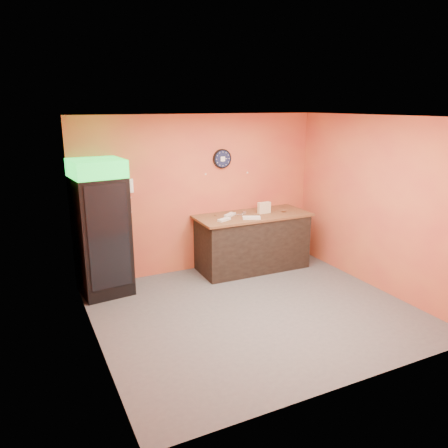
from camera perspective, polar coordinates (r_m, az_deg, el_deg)
floor at (r=6.62m, az=3.98°, el=-11.19°), size 4.50×4.50×0.00m
back_wall at (r=7.87m, az=-3.07°, el=3.96°), size 4.50×0.02×2.80m
left_wall at (r=5.40m, az=-16.96°, el=-2.08°), size 0.02×4.00×2.80m
right_wall at (r=7.48m, az=19.35°, el=2.49°), size 0.02×4.00×2.80m
ceiling at (r=5.92m, az=4.50°, el=13.81°), size 4.50×4.00×0.02m
beverage_cooler at (r=7.07m, az=-15.72°, el=-0.80°), size 0.83×0.84×2.16m
prep_counter at (r=8.07m, az=3.66°, el=-2.41°), size 1.99×0.92×0.99m
wall_clock at (r=7.92m, az=-0.24°, el=8.53°), size 0.35×0.06×0.35m
wall_phone at (r=7.38m, az=-12.28°, el=4.89°), size 0.12×0.11×0.23m
butcher_paper at (r=7.93m, az=3.72°, el=1.12°), size 2.10×0.95×0.04m
sub_roll_stack at (r=8.01m, az=5.27°, el=2.13°), size 0.24×0.09×0.20m
wrapped_sandwich_left at (r=7.48m, az=0.02°, el=0.58°), size 0.27×0.19×0.04m
wrapped_sandwich_mid at (r=7.60m, az=3.60°, el=0.83°), size 0.33×0.23×0.04m
wrapped_sandwich_right at (r=7.80m, az=0.79°, el=1.20°), size 0.28×0.25×0.04m
kitchen_tool at (r=7.90m, az=2.67°, el=1.47°), size 0.06×0.06×0.06m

